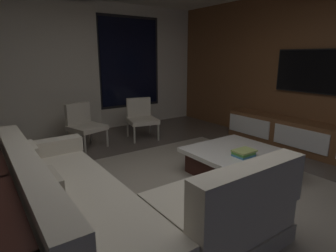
{
  "coord_description": "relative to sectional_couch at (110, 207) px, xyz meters",
  "views": [
    {
      "loc": [
        -1.73,
        -2.23,
        1.6
      ],
      "look_at": [
        0.33,
        0.69,
        0.7
      ],
      "focal_mm": 29.9,
      "sensor_mm": 36.0,
      "label": 1
    }
  ],
  "objects": [
    {
      "name": "accent_chair_near_window",
      "position": [
        1.83,
        2.63,
        0.14
      ],
      "size": [
        0.65,
        0.66,
        0.78
      ],
      "color": "#B2ADA0",
      "rests_on": "floor"
    },
    {
      "name": "coffee_table",
      "position": [
        1.95,
        0.24,
        -0.1
      ],
      "size": [
        1.16,
        1.16,
        0.36
      ],
      "color": "#361A14",
      "rests_on": "floor"
    },
    {
      "name": "media_console",
      "position": [
        3.64,
        0.16,
        -0.04
      ],
      "size": [
        0.46,
        3.1,
        0.52
      ],
      "color": "brown",
      "rests_on": "floor"
    },
    {
      "name": "back_wall_with_window",
      "position": [
        0.81,
        3.72,
        1.05
      ],
      "size": [
        6.6,
        0.3,
        2.7
      ],
      "color": "silver",
      "rests_on": "floor"
    },
    {
      "name": "area_rug",
      "position": [
        1.22,
        0.01,
        -0.28
      ],
      "size": [
        3.2,
        3.8,
        0.01
      ],
      "primitive_type": "cube",
      "color": "gray",
      "rests_on": "floor"
    },
    {
      "name": "accent_chair_by_curtain",
      "position": [
        0.7,
        2.71,
        0.14
      ],
      "size": [
        0.68,
        0.69,
        0.78
      ],
      "color": "#B2ADA0",
      "rests_on": "floor"
    },
    {
      "name": "book_stack_on_coffee_table",
      "position": [
        1.86,
        0.06,
        0.11
      ],
      "size": [
        0.28,
        0.21,
        0.08
      ],
      "color": "teal",
      "rests_on": "coffee_table"
    },
    {
      "name": "sectional_couch",
      "position": [
        0.0,
        0.0,
        0.0
      ],
      "size": [
        1.98,
        2.5,
        0.82
      ],
      "color": "#B1A997",
      "rests_on": "floor"
    },
    {
      "name": "floor",
      "position": [
        0.87,
        0.11,
        -0.29
      ],
      "size": [
        9.2,
        9.2,
        0.0
      ],
      "primitive_type": "plane",
      "color": "#564C44"
    },
    {
      "name": "media_wall",
      "position": [
        3.93,
        0.11,
        1.06
      ],
      "size": [
        0.12,
        7.8,
        2.7
      ],
      "color": "brown",
      "rests_on": "floor"
    },
    {
      "name": "mounted_tv",
      "position": [
        3.82,
        0.36,
        1.06
      ],
      "size": [
        0.05,
        1.25,
        0.72
      ],
      "color": "black"
    }
  ]
}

